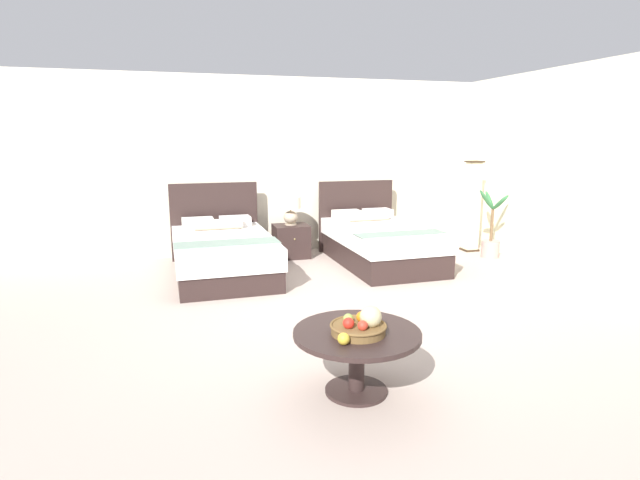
% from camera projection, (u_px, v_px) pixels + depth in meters
% --- Properties ---
extents(ground_plane, '(10.26, 9.83, 0.02)m').
position_uv_depth(ground_plane, '(348.00, 312.00, 5.40)').
color(ground_plane, '#AD9A8E').
extents(wall_back, '(10.26, 0.12, 2.74)m').
position_uv_depth(wall_back, '(284.00, 166.00, 8.05)').
color(wall_back, beige).
rests_on(wall_back, ground).
extents(wall_side_right, '(0.12, 5.43, 2.74)m').
position_uv_depth(wall_side_right, '(586.00, 173.00, 6.41)').
color(wall_side_right, beige).
rests_on(wall_side_right, ground).
extents(bed_near_window, '(1.31, 2.13, 1.15)m').
position_uv_depth(bed_near_window, '(223.00, 252.00, 6.77)').
color(bed_near_window, '#2D201E').
rests_on(bed_near_window, ground).
extents(bed_near_corner, '(1.27, 2.14, 1.13)m').
position_uv_depth(bed_near_corner, '(379.00, 242.00, 7.38)').
color(bed_near_corner, '#2D201E').
rests_on(bed_near_corner, ground).
extents(nightstand, '(0.53, 0.47, 0.50)m').
position_uv_depth(nightstand, '(291.00, 241.00, 7.76)').
color(nightstand, '#2D201E').
rests_on(nightstand, ground).
extents(table_lamp, '(0.31, 0.31, 0.43)m').
position_uv_depth(table_lamp, '(291.00, 208.00, 7.68)').
color(table_lamp, tan).
rests_on(table_lamp, nightstand).
extents(coffee_table, '(0.91, 0.91, 0.47)m').
position_uv_depth(coffee_table, '(357.00, 345.00, 3.61)').
color(coffee_table, '#2D201E').
rests_on(coffee_table, ground).
extents(fruit_bowl, '(0.40, 0.40, 0.20)m').
position_uv_depth(fruit_bowl, '(360.00, 325.00, 3.52)').
color(fruit_bowl, brown).
rests_on(fruit_bowl, coffee_table).
extents(loose_apple, '(0.08, 0.08, 0.08)m').
position_uv_depth(loose_apple, '(344.00, 339.00, 3.34)').
color(loose_apple, gold).
rests_on(loose_apple, coffee_table).
extents(floor_lamp_corner, '(0.23, 0.23, 1.45)m').
position_uv_depth(floor_lamp_corner, '(472.00, 206.00, 8.13)').
color(floor_lamp_corner, '#372719').
rests_on(floor_lamp_corner, ground).
extents(potted_palm, '(0.56, 0.59, 1.07)m').
position_uv_depth(potted_palm, '(491.00, 238.00, 7.74)').
color(potted_palm, '#A68880').
rests_on(potted_palm, ground).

